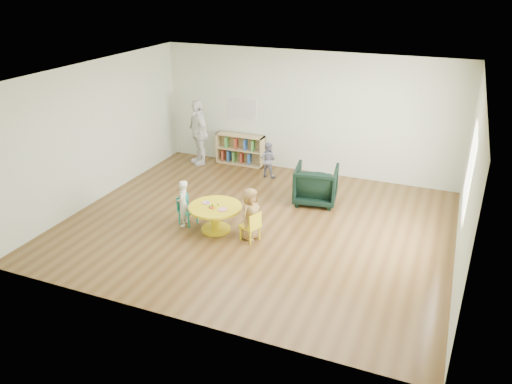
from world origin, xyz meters
TOP-DOWN VIEW (x-y plane):
  - room at (0.01, 0.00)m, footprint 7.10×7.00m
  - activity_table at (-0.62, -0.49)m, footprint 0.97×0.97m
  - kid_chair_left at (-1.25, -0.45)m, footprint 0.36×0.36m
  - kid_chair_right at (0.14, -0.61)m, footprint 0.38×0.38m
  - bookshelf at (-1.61, 2.86)m, footprint 1.20×0.30m
  - alphabet_poster at (-1.60, 2.98)m, footprint 0.74×0.01m
  - armchair at (0.73, 1.38)m, footprint 0.96×0.98m
  - child_left at (-1.26, -0.54)m, footprint 0.30×0.38m
  - child_right at (0.08, -0.52)m, footprint 0.39×0.52m
  - toddler at (-0.68, 2.31)m, footprint 0.42×0.33m
  - adult_caretaker at (-2.56, 2.49)m, footprint 0.98×0.88m

SIDE VIEW (x-z plane):
  - kid_chair_left at x=-1.25m, z-range 0.02..0.57m
  - kid_chair_right at x=0.14m, z-range 0.02..0.57m
  - activity_table at x=-0.62m, z-range 0.07..0.60m
  - bookshelf at x=-1.61m, z-range -0.01..0.74m
  - armchair at x=0.73m, z-range 0.00..0.78m
  - toddler at x=-0.68m, z-range 0.00..0.83m
  - child_left at x=-1.26m, z-range 0.00..0.90m
  - child_right at x=0.08m, z-range 0.00..0.95m
  - adult_caretaker at x=-2.56m, z-range 0.00..1.60m
  - alphabet_poster at x=-1.60m, z-range 1.08..1.62m
  - room at x=0.01m, z-range 0.49..3.29m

